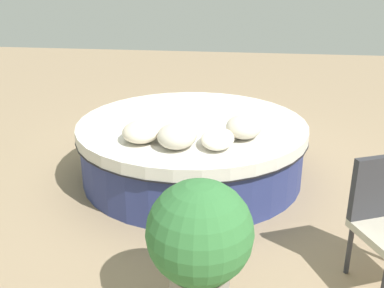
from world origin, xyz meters
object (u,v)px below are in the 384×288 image
(throw_pillow_2, at_px, (218,139))
(throw_pillow_3, at_px, (244,127))
(round_bed, at_px, (192,149))
(planter, at_px, (200,241))
(throw_pillow_0, at_px, (142,131))
(throw_pillow_1, at_px, (177,136))

(throw_pillow_2, height_order, throw_pillow_3, throw_pillow_3)
(round_bed, relative_size, throw_pillow_2, 5.04)
(round_bed, bearing_deg, planter, 8.75)
(throw_pillow_0, distance_m, throw_pillow_1, 0.39)
(throw_pillow_0, relative_size, throw_pillow_3, 1.02)
(throw_pillow_0, height_order, throw_pillow_3, throw_pillow_3)
(throw_pillow_2, bearing_deg, round_bed, -153.37)
(throw_pillow_0, height_order, planter, planter)
(throw_pillow_2, relative_size, throw_pillow_3, 1.04)
(round_bed, height_order, throw_pillow_3, throw_pillow_3)
(throw_pillow_3, bearing_deg, throw_pillow_1, -60.22)
(throw_pillow_0, bearing_deg, throw_pillow_2, 85.89)
(throw_pillow_1, xyz_separation_m, throw_pillow_2, (-0.07, 0.38, -0.04))
(throw_pillow_3, bearing_deg, round_bed, -123.01)
(throw_pillow_0, xyz_separation_m, throw_pillow_1, (0.12, 0.37, 0.01))
(throw_pillow_1, distance_m, planter, 1.53)
(throw_pillow_1, height_order, throw_pillow_3, throw_pillow_1)
(throw_pillow_0, xyz_separation_m, throw_pillow_3, (-0.24, 0.99, 0.01))
(throw_pillow_3, height_order, planter, planter)
(throw_pillow_1, height_order, planter, planter)
(throw_pillow_1, bearing_deg, throw_pillow_0, -108.04)
(round_bed, bearing_deg, throw_pillow_2, 26.63)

